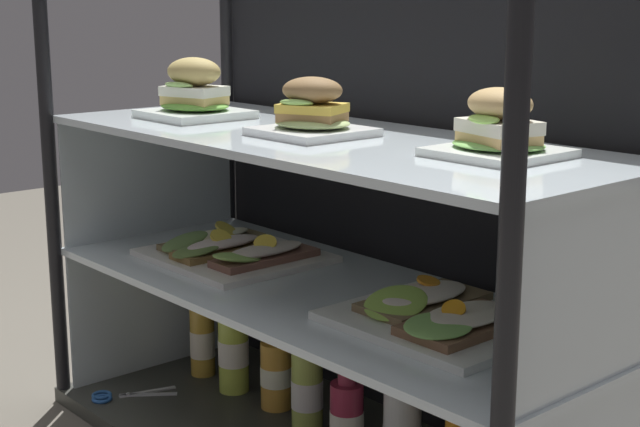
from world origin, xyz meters
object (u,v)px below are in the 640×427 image
object	(u,v)px
juice_bottle_front_right_end	(276,372)
kitchen_scissors	(113,396)
open_sandwich_tray_near_right_corner	(441,314)
juice_bottle_back_center	(307,384)
juice_bottle_back_left	(347,416)
plated_roll_sandwich_left_of_center	(313,114)
plated_roll_sandwich_far_right	(499,130)
plated_roll_sandwich_right_of_center	(194,96)
juice_bottle_near_post	(234,351)
juice_bottle_tucked_behind	(202,333)
open_sandwich_tray_left_of_center	(231,251)

from	to	relation	value
juice_bottle_front_right_end	kitchen_scissors	distance (m)	0.37
open_sandwich_tray_near_right_corner	kitchen_scissors	bearing A→B (deg)	-165.91
juice_bottle_back_center	juice_bottle_back_left	size ratio (longest dim) A/B	1.24
juice_bottle_front_right_end	plated_roll_sandwich_left_of_center	bearing A→B (deg)	-20.52
juice_bottle_back_center	plated_roll_sandwich_far_right	bearing A→B (deg)	-0.65
plated_roll_sandwich_right_of_center	juice_bottle_near_post	distance (m)	0.57
plated_roll_sandwich_right_of_center	juice_bottle_front_right_end	xyz separation A→B (m)	(0.15, 0.09, -0.58)
plated_roll_sandwich_right_of_center	kitchen_scissors	distance (m)	0.68
plated_roll_sandwich_left_of_center	juice_bottle_back_left	xyz separation A→B (m)	(0.04, 0.05, -0.58)
juice_bottle_tucked_behind	juice_bottle_back_left	xyz separation A→B (m)	(0.51, -0.02, -0.02)
plated_roll_sandwich_far_right	juice_bottle_back_left	world-z (taller)	plated_roll_sandwich_far_right
juice_bottle_near_post	juice_bottle_back_center	bearing A→B (deg)	0.70
juice_bottle_near_post	juice_bottle_front_right_end	xyz separation A→B (m)	(0.13, 0.02, -0.01)
open_sandwich_tray_left_of_center	open_sandwich_tray_near_right_corner	size ratio (longest dim) A/B	1.00
plated_roll_sandwich_far_right	plated_roll_sandwich_right_of_center	bearing A→B (deg)	-174.28
juice_bottle_tucked_behind	juice_bottle_back_center	bearing A→B (deg)	0.13
open_sandwich_tray_left_of_center	juice_bottle_near_post	bearing A→B (deg)	144.10
kitchen_scissors	juice_bottle_front_right_end	bearing A→B (deg)	41.24
plated_roll_sandwich_far_right	open_sandwich_tray_left_of_center	bearing A→B (deg)	-175.86
plated_roll_sandwich_far_right	kitchen_scissors	xyz separation A→B (m)	(-0.85, -0.22, -0.65)
juice_bottle_tucked_behind	juice_bottle_front_right_end	world-z (taller)	juice_bottle_tucked_behind
plated_roll_sandwich_left_of_center	juice_bottle_front_right_end	xyz separation A→B (m)	(-0.22, 0.08, -0.57)
plated_roll_sandwich_right_of_center	juice_bottle_back_left	xyz separation A→B (m)	(0.40, 0.06, -0.58)
plated_roll_sandwich_far_right	open_sandwich_tray_left_of_center	world-z (taller)	plated_roll_sandwich_far_right
plated_roll_sandwich_left_of_center	open_sandwich_tray_left_of_center	bearing A→B (deg)	176.68
juice_bottle_back_left	kitchen_scissors	distance (m)	0.57
open_sandwich_tray_near_right_corner	juice_bottle_back_left	size ratio (longest dim) A/B	1.79
juice_bottle_front_right_end	juice_bottle_back_left	bearing A→B (deg)	-6.87
juice_bottle_tucked_behind	juice_bottle_back_center	size ratio (longest dim) A/B	1.05
kitchen_scissors	juice_bottle_near_post	bearing A→B (deg)	57.72
juice_bottle_near_post	juice_bottle_front_right_end	distance (m)	0.13
open_sandwich_tray_near_right_corner	kitchen_scissors	world-z (taller)	open_sandwich_tray_near_right_corner
open_sandwich_tray_left_of_center	open_sandwich_tray_near_right_corner	world-z (taller)	open_sandwich_tray_left_of_center
plated_roll_sandwich_far_right	juice_bottle_front_right_end	world-z (taller)	plated_roll_sandwich_far_right
juice_bottle_back_left	open_sandwich_tray_left_of_center	bearing A→B (deg)	-173.94
plated_roll_sandwich_far_right	juice_bottle_tucked_behind	distance (m)	1.00
plated_roll_sandwich_left_of_center	plated_roll_sandwich_far_right	size ratio (longest dim) A/B	0.99
plated_roll_sandwich_far_right	kitchen_scissors	world-z (taller)	plated_roll_sandwich_far_right
juice_bottle_tucked_behind	juice_bottle_back_center	world-z (taller)	juice_bottle_tucked_behind
plated_roll_sandwich_right_of_center	juice_bottle_front_right_end	distance (m)	0.60
juice_bottle_tucked_behind	kitchen_scissors	world-z (taller)	juice_bottle_tucked_behind
plated_roll_sandwich_far_right	juice_bottle_tucked_behind	size ratio (longest dim) A/B	0.73
open_sandwich_tray_near_right_corner	juice_bottle_near_post	size ratio (longest dim) A/B	1.51
plated_roll_sandwich_right_of_center	open_sandwich_tray_left_of_center	world-z (taller)	plated_roll_sandwich_right_of_center
juice_bottle_tucked_behind	juice_bottle_near_post	world-z (taller)	juice_bottle_tucked_behind
plated_roll_sandwich_left_of_center	juice_bottle_back_left	bearing A→B (deg)	52.36
open_sandwich_tray_near_right_corner	kitchen_scissors	distance (m)	0.86
plated_roll_sandwich_left_of_center	plated_roll_sandwich_right_of_center	bearing A→B (deg)	-178.46
plated_roll_sandwich_far_right	juice_bottle_front_right_end	xyz separation A→B (m)	(-0.58, 0.02, -0.58)
plated_roll_sandwich_right_of_center	kitchen_scissors	size ratio (longest dim) A/B	1.01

